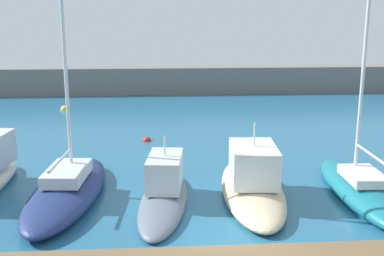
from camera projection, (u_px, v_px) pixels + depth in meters
name	position (u px, v px, depth m)	size (l,w,h in m)	color
ground_plane	(229.00, 242.00, 17.07)	(120.00, 120.00, 0.00)	#236084
breakwater_seawall	(182.00, 80.00, 50.15)	(108.00, 2.82, 2.74)	slate
sailboat_navy_second	(67.00, 187.00, 21.01)	(3.53, 9.55, 20.09)	navy
motorboat_slate_third	(164.00, 191.00, 20.63)	(2.84, 7.89, 3.14)	slate
motorboat_sand_fourth	(252.00, 182.00, 21.41)	(3.33, 9.08, 3.71)	beige
sailboat_teal_fifth	(360.00, 187.00, 21.29)	(2.59, 8.84, 13.94)	#19707F
mooring_buoy_yellow	(65.00, 110.00, 41.24)	(0.75, 0.75, 0.75)	yellow
mooring_buoy_red	(147.00, 141.00, 30.95)	(0.54, 0.54, 0.54)	red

